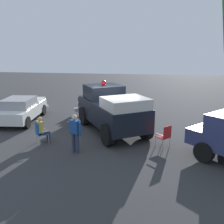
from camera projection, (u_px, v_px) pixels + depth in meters
name	position (u px, v px, depth m)	size (l,w,h in m)	color
ground_plane	(114.00, 134.00, 13.07)	(60.00, 60.00, 0.00)	#333335
vintage_fire_truck	(110.00, 109.00, 13.39)	(5.02, 6.19, 2.59)	black
classic_hot_rod	(22.00, 109.00, 15.25)	(2.30, 4.53, 1.46)	black
lawn_chair_near_truck	(40.00, 131.00, 11.62)	(0.69, 0.69, 1.02)	#B7BABF
lawn_chair_by_car	(83.00, 103.00, 17.40)	(0.68, 0.69, 1.02)	#B7BABF
lawn_chair_spare	(165.00, 135.00, 11.17)	(0.69, 0.69, 1.02)	#B7BABF
spectator_seated	(42.00, 129.00, 11.66)	(0.65, 0.63, 1.29)	#383842
spectator_standing	(75.00, 131.00, 10.53)	(0.62, 0.42, 1.68)	#2D334C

